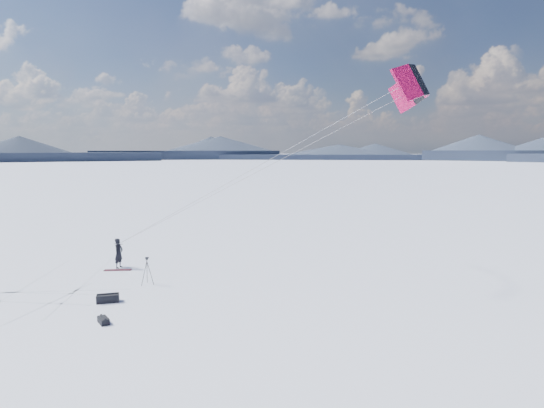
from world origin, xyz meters
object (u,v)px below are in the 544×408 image
at_px(gear_bag_b, 103,320).
at_px(snowboard, 118,270).
at_px(gear_bag_a, 108,298).
at_px(snowkiter, 119,268).
at_px(tripod, 147,267).

bearing_deg(gear_bag_b, snowboard, 159.42).
bearing_deg(gear_bag_a, gear_bag_b, -88.78).
bearing_deg(gear_bag_a, snowkiter, 89.09).
height_order(tripod, gear_bag_a, tripod).
xyz_separation_m(snowkiter, gear_bag_b, (5.07, -7.03, 0.13)).
bearing_deg(snowboard, tripod, -52.23).
relative_size(gear_bag_a, gear_bag_b, 1.44).
bearing_deg(tripod, gear_bag_b, -80.89).
xyz_separation_m(tripod, gear_bag_a, (0.01, -2.86, -0.71)).
bearing_deg(tripod, snowboard, 144.34).
height_order(snowkiter, snowboard, snowkiter).
relative_size(snowkiter, tripod, 1.22).
relative_size(snowkiter, gear_bag_b, 2.41).
height_order(snowkiter, tripod, tripod).
xyz_separation_m(snowboard, tripod, (3.20, -1.63, 0.87)).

